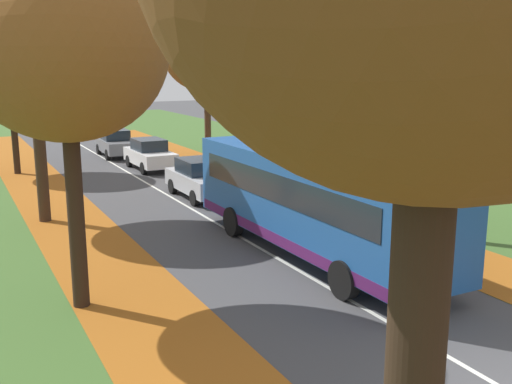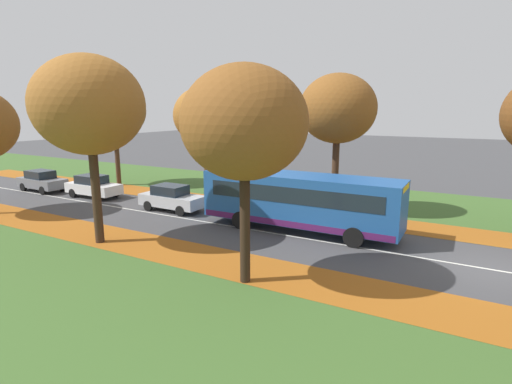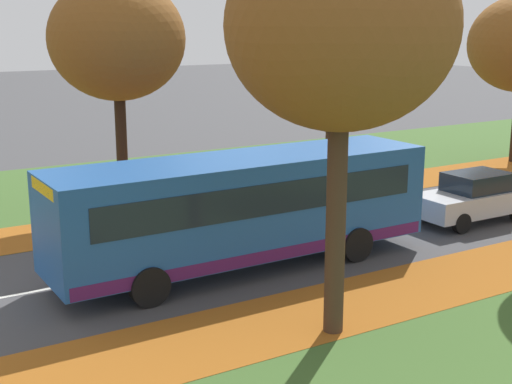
{
  "view_description": "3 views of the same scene",
  "coord_description": "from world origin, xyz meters",
  "px_view_note": "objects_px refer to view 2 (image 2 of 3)",
  "views": [
    {
      "loc": [
        -8.2,
        -5.59,
        5.56
      ],
      "look_at": [
        0.29,
        10.74,
        1.58
      ],
      "focal_mm": 42.0,
      "sensor_mm": 36.0,
      "label": 1
    },
    {
      "loc": [
        -17.71,
        0.82,
        6.32
      ],
      "look_at": [
        -0.76,
        10.26,
        2.26
      ],
      "focal_mm": 28.0,
      "sensor_mm": 36.0,
      "label": 2
    },
    {
      "loc": [
        16.75,
        -0.35,
        6.42
      ],
      "look_at": [
        -0.57,
        10.06,
        1.55
      ],
      "focal_mm": 50.0,
      "sensor_mm": 36.0,
      "label": 3
    }
  ],
  "objects_px": {
    "tree_right_near": "(338,109)",
    "car_grey_third_in_line": "(42,181)",
    "bus": "(300,199)",
    "tree_left_near": "(244,123)",
    "tree_right_far": "(114,111)",
    "tree_left_mid": "(89,106)",
    "car_silver_lead": "(172,198)",
    "tree_right_mid": "(206,116)",
    "car_white_following": "(93,186)"
  },
  "relations": [
    {
      "from": "tree_right_near",
      "to": "bus",
      "type": "distance_m",
      "value": 6.42
    },
    {
      "from": "car_grey_third_in_line",
      "to": "tree_left_near",
      "type": "bearing_deg",
      "value": -106.52
    },
    {
      "from": "tree_left_near",
      "to": "tree_left_mid",
      "type": "xyz_separation_m",
      "value": [
        0.43,
        8.41,
        0.63
      ]
    },
    {
      "from": "tree_right_near",
      "to": "car_grey_third_in_line",
      "type": "distance_m",
      "value": 23.18
    },
    {
      "from": "bus",
      "to": "car_white_following",
      "type": "distance_m",
      "value": 16.28
    },
    {
      "from": "tree_right_near",
      "to": "bus",
      "type": "relative_size",
      "value": 0.8
    },
    {
      "from": "tree_right_far",
      "to": "bus",
      "type": "distance_m",
      "value": 19.38
    },
    {
      "from": "bus",
      "to": "tree_right_far",
      "type": "bearing_deg",
      "value": 76.34
    },
    {
      "from": "car_white_following",
      "to": "car_grey_third_in_line",
      "type": "distance_m",
      "value": 5.39
    },
    {
      "from": "car_white_following",
      "to": "car_silver_lead",
      "type": "bearing_deg",
      "value": -91.63
    },
    {
      "from": "tree_right_far",
      "to": "car_white_following",
      "type": "bearing_deg",
      "value": -153.94
    },
    {
      "from": "tree_right_mid",
      "to": "car_white_following",
      "type": "bearing_deg",
      "value": 118.27
    },
    {
      "from": "tree_right_mid",
      "to": "tree_left_near",
      "type": "bearing_deg",
      "value": -138.62
    },
    {
      "from": "tree_right_far",
      "to": "tree_left_mid",
      "type": "bearing_deg",
      "value": -135.58
    },
    {
      "from": "tree_left_mid",
      "to": "car_silver_lead",
      "type": "distance_m",
      "value": 8.61
    },
    {
      "from": "tree_left_near",
      "to": "tree_right_mid",
      "type": "xyz_separation_m",
      "value": [
        11.0,
        9.69,
        0.0
      ]
    },
    {
      "from": "tree_right_far",
      "to": "car_silver_lead",
      "type": "distance_m",
      "value": 11.87
    },
    {
      "from": "bus",
      "to": "car_silver_lead",
      "type": "relative_size",
      "value": 2.48
    },
    {
      "from": "car_silver_lead",
      "to": "tree_right_mid",
      "type": "bearing_deg",
      "value": 3.54
    },
    {
      "from": "car_white_following",
      "to": "tree_right_far",
      "type": "bearing_deg",
      "value": 26.06
    },
    {
      "from": "car_white_following",
      "to": "car_grey_third_in_line",
      "type": "bearing_deg",
      "value": 94.68
    },
    {
      "from": "tree_left_near",
      "to": "tree_left_mid",
      "type": "relative_size",
      "value": 0.9
    },
    {
      "from": "tree_left_near",
      "to": "car_grey_third_in_line",
      "type": "relative_size",
      "value": 1.84
    },
    {
      "from": "tree_right_far",
      "to": "car_white_following",
      "type": "height_order",
      "value": "tree_right_far"
    },
    {
      "from": "tree_right_near",
      "to": "car_grey_third_in_line",
      "type": "relative_size",
      "value": 1.97
    },
    {
      "from": "tree_left_mid",
      "to": "car_grey_third_in_line",
      "type": "relative_size",
      "value": 2.05
    },
    {
      "from": "tree_left_mid",
      "to": "bus",
      "type": "distance_m",
      "value": 11.07
    },
    {
      "from": "tree_left_near",
      "to": "tree_right_far",
      "type": "bearing_deg",
      "value": 59.33
    },
    {
      "from": "car_grey_third_in_line",
      "to": "tree_left_mid",
      "type": "bearing_deg",
      "value": -113.95
    },
    {
      "from": "tree_left_mid",
      "to": "tree_right_mid",
      "type": "height_order",
      "value": "tree_left_mid"
    },
    {
      "from": "tree_right_near",
      "to": "tree_right_mid",
      "type": "distance_m",
      "value": 9.36
    },
    {
      "from": "tree_left_mid",
      "to": "car_silver_lead",
      "type": "bearing_deg",
      "value": 9.09
    },
    {
      "from": "car_grey_third_in_line",
      "to": "tree_right_near",
      "type": "bearing_deg",
      "value": -77.95
    },
    {
      "from": "tree_right_near",
      "to": "car_grey_third_in_line",
      "type": "xyz_separation_m",
      "value": [
        -4.7,
        22.02,
        -5.48
      ]
    },
    {
      "from": "tree_left_near",
      "to": "tree_right_far",
      "type": "distance_m",
      "value": 22.17
    },
    {
      "from": "tree_right_near",
      "to": "tree_right_far",
      "type": "height_order",
      "value": "tree_right_far"
    },
    {
      "from": "tree_right_far",
      "to": "bus",
      "type": "xyz_separation_m",
      "value": [
        -4.45,
        -18.33,
        -4.44
      ]
    },
    {
      "from": "tree_right_far",
      "to": "bus",
      "type": "bearing_deg",
      "value": -103.66
    },
    {
      "from": "tree_right_near",
      "to": "tree_right_mid",
      "type": "bearing_deg",
      "value": 92.04
    },
    {
      "from": "tree_right_mid",
      "to": "bus",
      "type": "distance_m",
      "value": 10.7
    },
    {
      "from": "tree_left_mid",
      "to": "car_grey_third_in_line",
      "type": "height_order",
      "value": "tree_left_mid"
    },
    {
      "from": "tree_right_mid",
      "to": "car_grey_third_in_line",
      "type": "bearing_deg",
      "value": 109.01
    },
    {
      "from": "tree_left_near",
      "to": "tree_right_far",
      "type": "relative_size",
      "value": 0.93
    },
    {
      "from": "tree_right_far",
      "to": "car_white_following",
      "type": "xyz_separation_m",
      "value": [
        -4.23,
        -2.07,
        -5.33
      ]
    },
    {
      "from": "tree_left_near",
      "to": "car_white_following",
      "type": "xyz_separation_m",
      "value": [
        7.08,
        17.0,
        -5.01
      ]
    },
    {
      "from": "tree_left_mid",
      "to": "tree_left_near",
      "type": "bearing_deg",
      "value": -92.96
    },
    {
      "from": "car_silver_lead",
      "to": "car_grey_third_in_line",
      "type": "xyz_separation_m",
      "value": [
        -0.22,
        12.93,
        0.0
      ]
    },
    {
      "from": "tree_right_near",
      "to": "tree_right_far",
      "type": "xyz_separation_m",
      "value": [
        -0.03,
        18.72,
        -0.14
      ]
    },
    {
      "from": "tree_right_mid",
      "to": "car_silver_lead",
      "type": "distance_m",
      "value": 6.51
    },
    {
      "from": "tree_left_near",
      "to": "tree_right_mid",
      "type": "bearing_deg",
      "value": 41.38
    }
  ]
}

